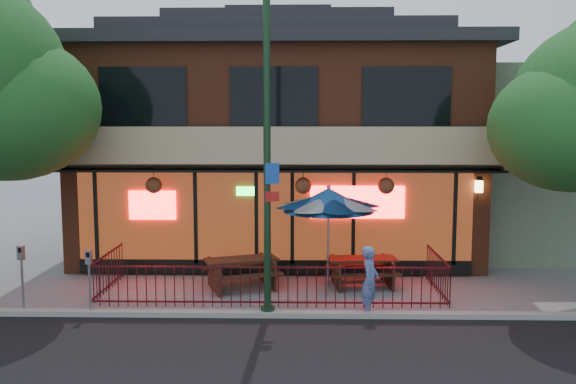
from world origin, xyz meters
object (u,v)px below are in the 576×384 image
parking_meter_near (89,272)px  picnic_table_right (362,268)px  picnic_table_left (241,269)px  patio_umbrella (329,200)px  pedestrian (370,281)px  street_light (267,175)px  parking_meter_far (22,268)px

parking_meter_near → picnic_table_right: bearing=22.1°
picnic_table_left → patio_umbrella: bearing=5.6°
pedestrian → patio_umbrella: bearing=40.0°
street_light → parking_meter_near: (-3.97, -0.08, -2.15)m
street_light → pedestrian: 3.28m
picnic_table_left → patio_umbrella: (2.26, 0.22, 1.78)m
patio_umbrella → pedestrian: patio_umbrella is taller
street_light → picnic_table_right: size_ratio=3.68×
street_light → parking_meter_near: 4.51m
picnic_table_left → pedestrian: bearing=-35.1°
parking_meter_near → parking_meter_far: bearing=177.0°
street_light → patio_umbrella: street_light is taller
street_light → picnic_table_right: street_light is taller
pedestrian → parking_meter_near: pedestrian is taller
pedestrian → parking_meter_near: bearing=112.2°
parking_meter_near → parking_meter_far: size_ratio=0.94×
street_light → pedestrian: (2.28, 0.05, -2.36)m
pedestrian → parking_meter_far: 7.79m
patio_umbrella → picnic_table_right: bearing=3.4°
patio_umbrella → street_light: bearing=-120.8°
street_light → patio_umbrella: size_ratio=2.60×
patio_umbrella → picnic_table_left: bearing=-174.4°
picnic_table_left → pedestrian: size_ratio=1.42×
parking_meter_far → picnic_table_right: bearing=17.6°
picnic_table_left → pedestrian: 3.77m
street_light → patio_umbrella: bearing=59.2°
street_light → parking_meter_far: size_ratio=4.48×
picnic_table_left → pedestrian: pedestrian is taller
patio_umbrella → parking_meter_near: size_ratio=1.82×
street_light → parking_meter_far: 5.90m
patio_umbrella → pedestrian: (0.82, -2.39, -1.51)m
pedestrian → parking_meter_far: size_ratio=1.00×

